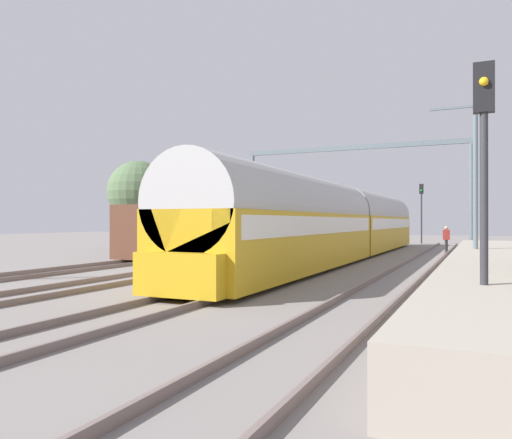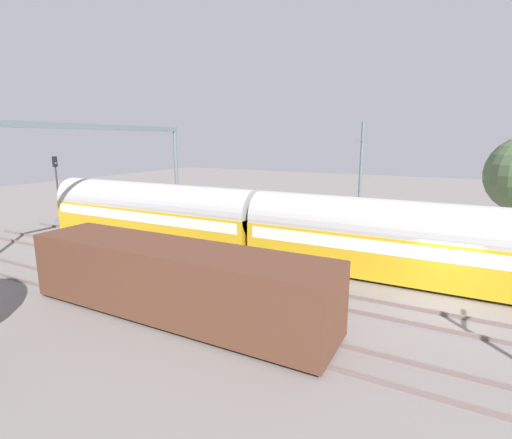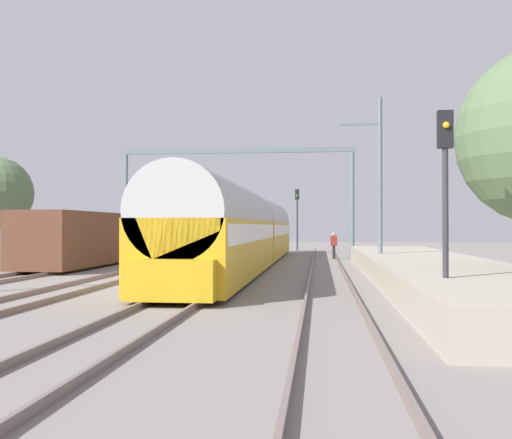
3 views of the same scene
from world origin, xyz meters
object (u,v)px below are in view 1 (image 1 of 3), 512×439
Objects in this scene: person_crossing at (446,237)px; railway_signal_far at (421,206)px; freight_car at (201,231)px; catenary_gantry at (352,170)px; passenger_train at (343,222)px; railway_signal_near at (484,160)px.

person_crossing is 0.32× the size of railway_signal_far.
freight_car is 14.21m from catenary_gantry.
passenger_train is 18.44m from railway_signal_near.
passenger_train is at bearing 112.03° from railway_signal_near.
passenger_train reaches higher than person_crossing.
catenary_gantry is at bearing -40.21° from person_crossing.
person_crossing is at bearing -28.07° from catenary_gantry.
freight_car is 0.76× the size of catenary_gantry.
railway_signal_near is at bearing -46.57° from freight_car.
railway_signal_far reaches higher than passenger_train.
catenary_gantry is (-4.04, -9.78, 2.49)m from railway_signal_far.
freight_car is 24.12m from railway_signal_far.
railway_signal_near is (6.90, -17.06, 1.17)m from passenger_train.
freight_car is 2.39× the size of railway_signal_far.
passenger_train is at bearing -95.25° from railway_signal_far.
freight_car is (-8.49, -0.79, -0.50)m from passenger_train.
person_crossing is (4.83, 7.39, -0.94)m from passenger_train.
passenger_train is 8.88m from person_crossing.
passenger_train is 2.53× the size of freight_car.
catenary_gantry reaches higher than railway_signal_far.
railway_signal_far is at bearing 67.54° from catenary_gantry.
passenger_train is 18.99× the size of person_crossing.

